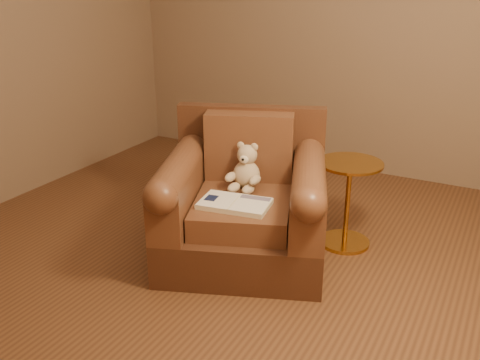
% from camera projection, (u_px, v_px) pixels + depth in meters
% --- Properties ---
extents(floor, '(4.00, 4.00, 0.00)m').
position_uv_depth(floor, '(226.00, 258.00, 3.42)').
color(floor, brown).
rests_on(floor, ground).
extents(armchair, '(1.25, 1.23, 0.89)m').
position_uv_depth(armchair, '(245.00, 204.00, 3.37)').
color(armchair, '#482718').
rests_on(armchair, floor).
extents(teddy_bear, '(0.22, 0.25, 0.30)m').
position_uv_depth(teddy_bear, '(246.00, 171.00, 3.38)').
color(teddy_bear, tan).
rests_on(teddy_bear, armchair).
extents(guidebook, '(0.44, 0.31, 0.03)m').
position_uv_depth(guidebook, '(235.00, 204.00, 3.14)').
color(guidebook, beige).
rests_on(guidebook, armchair).
extents(side_table, '(0.42, 0.42, 0.58)m').
position_uv_depth(side_table, '(348.00, 201.00, 3.49)').
color(side_table, '#C18A35').
rests_on(side_table, floor).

